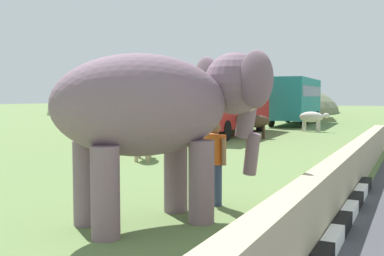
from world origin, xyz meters
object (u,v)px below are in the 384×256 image
object	(u,v)px
elephant	(163,108)
cow_far	(312,117)
bus_red	(225,98)
cow_near	(143,134)
person_handler	(215,158)
cow_mid	(254,122)
bus_orange	(306,97)
bus_teal	(296,97)

from	to	relation	value
elephant	cow_far	bearing A→B (deg)	4.91
bus_red	cow_near	xyz separation A→B (m)	(-10.59, -1.29, -1.21)
person_handler	cow_mid	distance (m)	14.65
bus_red	bus_orange	distance (m)	21.65
bus_red	cow_mid	xyz separation A→B (m)	(-1.39, -2.15, -1.21)
bus_teal	cow_far	distance (m)	7.20
cow_far	cow_mid	bearing A→B (deg)	164.21
elephant	bus_red	world-z (taller)	bus_red
bus_orange	cow_far	xyz separation A→B (m)	(-17.01, -4.06, -1.21)
elephant	cow_near	world-z (taller)	elephant
elephant	cow_mid	distance (m)	16.02
bus_red	cow_far	distance (m)	6.16
bus_orange	bus_red	bearing A→B (deg)	-179.46
person_handler	cow_far	world-z (taller)	person_handler
bus_teal	cow_far	bearing A→B (deg)	-158.48
person_handler	cow_far	xyz separation A→B (m)	(20.15, 2.19, -0.06)
elephant	cow_near	bearing A→B (deg)	34.77
cow_near	elephant	bearing A→B (deg)	-145.23
cow_near	cow_mid	size ratio (longest dim) A/B	0.99
person_handler	bus_orange	xyz separation A→B (m)	(37.16, 6.26, 1.16)
elephant	cow_far	distance (m)	21.72
bus_teal	cow_far	size ratio (longest dim) A/B	4.92
bus_orange	bus_teal	bearing A→B (deg)	-172.00
person_handler	elephant	bearing A→B (deg)	167.05
elephant	cow_mid	bearing A→B (deg)	12.88
bus_teal	bus_orange	distance (m)	10.51
cow_near	cow_mid	world-z (taller)	same
person_handler	bus_orange	size ratio (longest dim) A/B	0.16
cow_mid	cow_far	bearing A→B (deg)	-15.79
bus_teal	elephant	bearing A→B (deg)	-171.02
bus_teal	cow_mid	xyz separation A→B (m)	(-12.63, -0.90, -1.21)
bus_teal	cow_mid	size ratio (longest dim) A/B	4.98
elephant	cow_near	xyz separation A→B (m)	(6.37, 4.42, -1.08)
bus_teal	bus_orange	size ratio (longest dim) A/B	0.93
cow_near	cow_far	world-z (taller)	same
person_handler	bus_red	xyz separation A→B (m)	(15.51, 6.05, 1.16)
elephant	person_handler	world-z (taller)	elephant
bus_red	bus_teal	bearing A→B (deg)	-6.38
bus_orange	cow_mid	size ratio (longest dim) A/B	5.37
person_handler	bus_orange	bearing A→B (deg)	9.56
cow_far	bus_orange	bearing A→B (deg)	13.44
elephant	cow_mid	world-z (taller)	elephant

